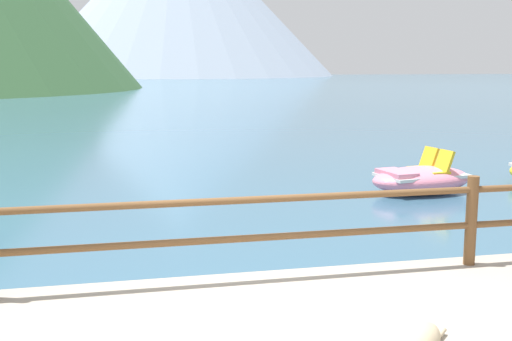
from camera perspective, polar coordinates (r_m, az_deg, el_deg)
The scene contains 3 objects.
ground_plane at distance 44.40m, azimuth -10.88°, elevation 6.13°, with size 200.00×200.00×0.00m, color #38607A.
dock_railing at distance 6.18m, azimuth -0.60°, elevation -4.71°, with size 23.92×0.12×0.95m.
pedal_boat_0 at distance 12.91m, azimuth 14.54°, elevation -0.70°, with size 2.28×1.52×0.85m.
Camera 1 is at (-1.22, -4.31, 2.50)m, focal length 44.72 mm.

